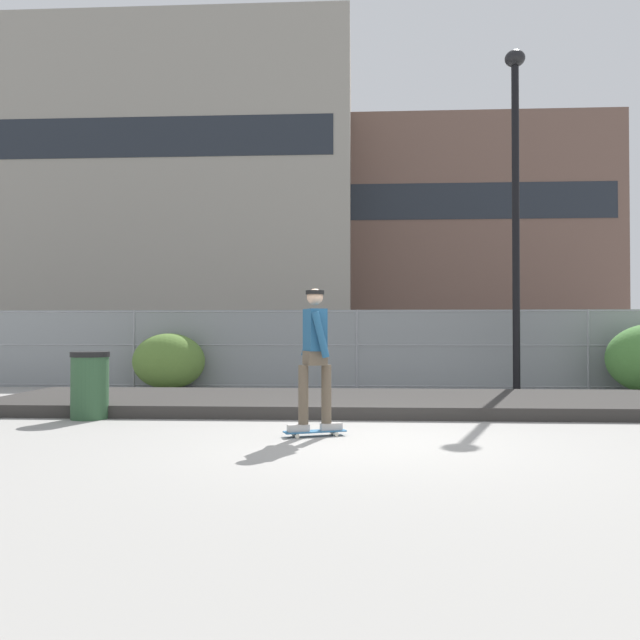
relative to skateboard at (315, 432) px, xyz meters
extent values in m
plane|color=gray|center=(0.56, -0.29, -0.06)|extent=(120.00, 120.00, 0.00)
cube|color=#33302D|center=(0.56, 3.09, 0.04)|extent=(12.51, 3.25, 0.20)
cube|color=#2D608C|center=(0.00, 0.00, 0.00)|extent=(0.82, 0.47, 0.02)
cylinder|color=silver|center=(0.21, 0.17, -0.03)|extent=(0.06, 0.05, 0.05)
cylinder|color=silver|center=(0.28, 0.01, -0.03)|extent=(0.06, 0.05, 0.05)
cylinder|color=silver|center=(-0.28, -0.01, -0.03)|extent=(0.06, 0.05, 0.05)
cylinder|color=silver|center=(-0.21, -0.17, -0.03)|extent=(0.06, 0.05, 0.05)
cube|color=#99999E|center=(0.24, 0.09, -0.01)|extent=(0.10, 0.15, 0.01)
cube|color=#99999E|center=(-0.24, -0.09, -0.01)|extent=(0.10, 0.15, 0.01)
cube|color=#B2ADA8|center=(0.21, 0.08, 0.06)|extent=(0.30, 0.19, 0.09)
cube|color=#B2ADA8|center=(-0.21, -0.08, 0.06)|extent=(0.30, 0.19, 0.09)
cylinder|color=brown|center=(0.14, 0.05, 0.48)|extent=(0.13, 0.13, 0.75)
cylinder|color=brown|center=(-0.14, -0.05, 0.48)|extent=(0.13, 0.13, 0.75)
cube|color=brown|center=(0.00, 0.00, 0.94)|extent=(0.34, 0.40, 0.18)
cube|color=navy|center=(0.00, 0.00, 1.30)|extent=(0.34, 0.43, 0.54)
cylinder|color=navy|center=(-0.08, 0.23, 1.24)|extent=(0.25, 0.16, 0.58)
cylinder|color=navy|center=(0.08, -0.23, 1.24)|extent=(0.25, 0.16, 0.58)
sphere|color=tan|center=(0.00, 0.00, 1.73)|extent=(0.21, 0.21, 0.21)
cylinder|color=black|center=(0.00, 0.00, 1.79)|extent=(0.24, 0.24, 0.05)
cylinder|color=gray|center=(-4.78, 6.93, 0.87)|extent=(0.06, 0.06, 1.85)
cylinder|color=gray|center=(0.56, 6.93, 0.87)|extent=(0.06, 0.06, 1.85)
cylinder|color=gray|center=(5.90, 6.93, 0.87)|extent=(0.06, 0.06, 1.85)
cylinder|color=gray|center=(0.56, 6.93, 1.75)|extent=(21.35, 0.04, 0.04)
cylinder|color=gray|center=(0.56, 6.93, 0.96)|extent=(21.35, 0.04, 0.04)
cylinder|color=gray|center=(0.56, 6.93, 0.00)|extent=(21.35, 0.04, 0.04)
cube|color=gray|center=(0.56, 6.93, 0.87)|extent=(21.35, 0.01, 1.85)
cylinder|color=black|center=(4.03, 6.02, 3.53)|extent=(0.16, 0.16, 7.17)
ellipsoid|color=black|center=(4.03, 6.02, 7.29)|extent=(0.44, 0.44, 0.36)
cube|color=#566B4C|center=(-3.95, 9.22, 0.61)|extent=(4.52, 2.12, 0.70)
cube|color=#23282D|center=(-4.15, 9.24, 1.28)|extent=(2.31, 1.76, 0.64)
cylinder|color=black|center=(-2.52, 9.97, 0.26)|extent=(0.66, 0.29, 0.64)
cylinder|color=black|center=(-2.65, 8.27, 0.26)|extent=(0.66, 0.29, 0.64)
cylinder|color=black|center=(-5.24, 10.18, 0.26)|extent=(0.66, 0.29, 0.64)
cylinder|color=black|center=(-5.37, 8.47, 0.26)|extent=(0.66, 0.29, 0.64)
cube|color=gray|center=(-12.38, 36.57, 10.69)|extent=(25.19, 11.91, 21.48)
cube|color=#1E232B|center=(-12.38, 30.60, 13.26)|extent=(23.18, 0.04, 2.50)
cube|color=brown|center=(9.22, 42.71, 8.22)|extent=(19.70, 13.08, 16.56)
cube|color=#1E232B|center=(9.22, 36.15, 10.21)|extent=(18.12, 0.04, 2.50)
ellipsoid|color=#567A33|center=(-3.81, 6.52, 0.59)|extent=(1.68, 1.37, 1.30)
cylinder|color=#2D5133|center=(-3.55, 1.44, 0.42)|extent=(0.56, 0.56, 0.95)
cylinder|color=black|center=(-3.55, 1.44, 0.93)|extent=(0.59, 0.59, 0.08)
camera|label=1|loc=(0.51, -8.26, 1.29)|focal=36.20mm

